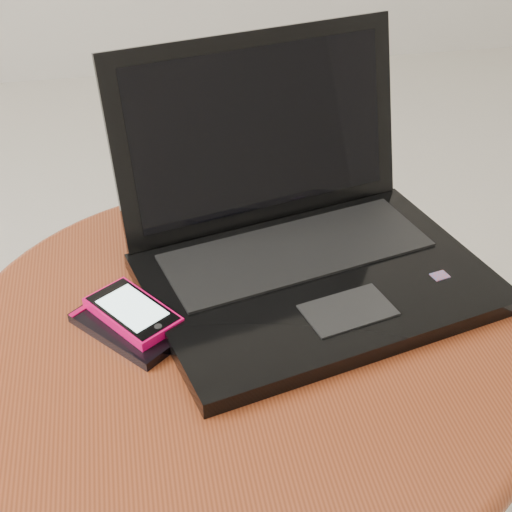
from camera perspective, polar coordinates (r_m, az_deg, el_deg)
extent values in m
cylinder|color=#662C13|center=(0.94, -0.95, -16.89)|extent=(0.10, 0.10, 0.43)
cylinder|color=maroon|center=(0.77, -1.11, -6.42)|extent=(0.59, 0.59, 0.03)
torus|color=maroon|center=(0.77, -1.11, -6.42)|extent=(0.62, 0.62, 0.03)
cube|color=black|center=(0.81, 4.86, -2.08)|extent=(0.42, 0.34, 0.02)
cube|color=black|center=(0.84, 3.23, 0.44)|extent=(0.33, 0.18, 0.00)
cube|color=black|center=(0.76, 7.28, -4.25)|extent=(0.10, 0.08, 0.00)
cube|color=red|center=(0.83, 14.32, -1.52)|extent=(0.02, 0.02, 0.00)
cube|color=black|center=(0.87, 0.31, 9.95)|extent=(0.37, 0.14, 0.22)
cube|color=black|center=(0.86, 0.44, 9.90)|extent=(0.32, 0.12, 0.19)
cube|color=black|center=(0.77, -10.04, -5.51)|extent=(0.12, 0.13, 0.01)
cube|color=#BA0342|center=(0.80, -12.71, -3.53)|extent=(0.05, 0.04, 0.00)
cube|color=#EC0658|center=(0.77, -9.71, -4.41)|extent=(0.10, 0.12, 0.01)
cube|color=black|center=(0.77, -9.76, -4.08)|extent=(0.10, 0.11, 0.00)
cube|color=silver|center=(0.76, -9.76, -4.03)|extent=(0.08, 0.08, 0.00)
cylinder|color=black|center=(0.74, -7.74, -5.52)|extent=(0.01, 0.01, 0.00)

